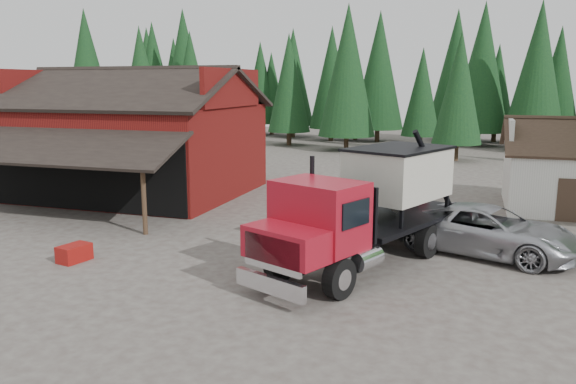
% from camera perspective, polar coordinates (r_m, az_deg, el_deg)
% --- Properties ---
extents(ground, '(120.00, 120.00, 0.00)m').
position_cam_1_polar(ground, '(20.08, -3.79, -7.11)').
color(ground, '#483E38').
rests_on(ground, ground).
extents(red_barn, '(12.80, 13.63, 7.18)m').
position_cam_1_polar(red_barn, '(33.23, -15.20, 4.48)').
color(red_barn, maroon).
rests_on(red_barn, ground).
extents(conifer_backdrop, '(76.00, 16.00, 16.00)m').
position_cam_1_polar(conifer_backdrop, '(60.44, 11.27, 4.84)').
color(conifer_backdrop, black).
rests_on(conifer_backdrop, ground).
extents(near_pine_a, '(4.40, 4.40, 11.40)m').
position_cam_1_polar(near_pine_a, '(54.22, -14.68, 10.79)').
color(near_pine_a, '#382619').
rests_on(near_pine_a, ground).
extents(near_pine_b, '(3.96, 3.96, 10.40)m').
position_cam_1_polar(near_pine_b, '(47.70, 17.00, 10.09)').
color(near_pine_b, '#382619').
rests_on(near_pine_b, ground).
extents(near_pine_d, '(5.28, 5.28, 13.40)m').
position_cam_1_polar(near_pine_d, '(52.90, 6.08, 12.17)').
color(near_pine_d, '#382619').
rests_on(near_pine_d, ground).
extents(feed_truck, '(6.51, 10.39, 4.59)m').
position_cam_1_polar(feed_truck, '(19.56, 8.44, -1.19)').
color(feed_truck, black).
rests_on(feed_truck, ground).
extents(silver_car, '(7.06, 4.92, 1.79)m').
position_cam_1_polar(silver_car, '(22.00, 19.75, -3.71)').
color(silver_car, '#AAABB2').
rests_on(silver_car, ground).
extents(equip_box, '(0.92, 1.23, 0.60)m').
position_cam_1_polar(equip_box, '(21.43, -20.89, -5.82)').
color(equip_box, maroon).
rests_on(equip_box, ground).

